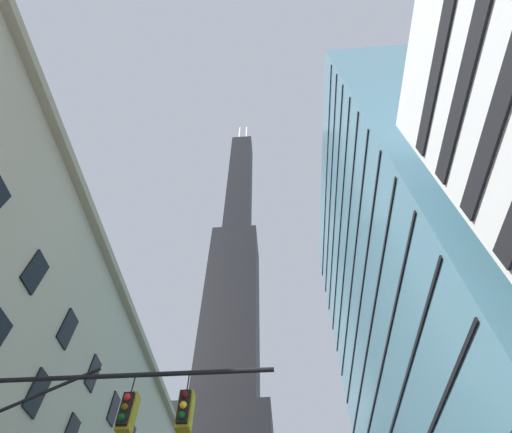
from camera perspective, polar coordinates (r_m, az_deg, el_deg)
name	(u,v)px	position (r m, az deg, el deg)	size (l,w,h in m)	color
dark_skyscraper	(230,351)	(112.20, -3.94, -19.30)	(22.43, 22.43, 214.90)	black
glass_office_midrise	(426,302)	(45.63, 23.88, -11.57)	(14.44, 38.49, 57.47)	teal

